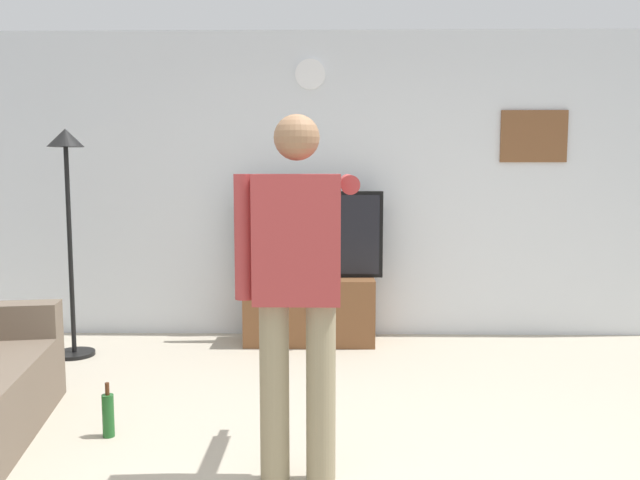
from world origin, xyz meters
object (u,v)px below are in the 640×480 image
Objects in this scene: tv_stand at (310,310)px; person_standing_nearer_lamp at (297,279)px; wall_clock at (310,74)px; floor_lamp at (68,195)px; beverage_bottle at (108,415)px; television at (310,234)px; framed_picture at (534,136)px.

tv_stand is 0.64× the size of person_standing_nearer_lamp.
person_standing_nearer_lamp is at bearing -89.44° from wall_clock.
wall_clock is 0.15× the size of floor_lamp.
person_standing_nearer_lamp reaches higher than beverage_bottle.
television is (0.00, 0.05, 0.66)m from tv_stand.
floor_lamp reaches higher than beverage_bottle.
television is at bearing -90.00° from wall_clock.
person_standing_nearer_lamp reaches higher than television.
wall_clock reaches higher than beverage_bottle.
tv_stand reaches higher than beverage_bottle.
wall_clock is at bearing 20.66° from floor_lamp.
tv_stand is at bearing 90.63° from person_standing_nearer_lamp.
television is at bearing -172.77° from framed_picture.
person_standing_nearer_lamp reaches higher than tv_stand.
beverage_bottle is (-3.03, -2.29, -1.66)m from framed_picture.
person_standing_nearer_lamp is (0.03, -2.54, 0.05)m from television.
wall_clock is at bearing -179.85° from framed_picture.
floor_lamp is at bearing -166.07° from television.
person_standing_nearer_lamp is (-1.93, -2.79, -0.79)m from framed_picture.
wall_clock is 0.15× the size of person_standing_nearer_lamp.
television is at bearing 62.46° from beverage_bottle.
framed_picture is at bearing 7.23° from television.
beverage_bottle is at bearing -62.44° from floor_lamp.
tv_stand is 2.27m from beverage_bottle.
television is 2.16× the size of framed_picture.
framed_picture is (1.96, 0.00, -0.54)m from wall_clock.
framed_picture is 1.86× the size of beverage_bottle.
beverage_bottle is (-1.06, -2.29, -2.19)m from wall_clock.
television is 4.02× the size of beverage_bottle.
beverage_bottle is at bearing 155.38° from person_standing_nearer_lamp.
framed_picture is at bearing 10.55° from floor_lamp.
person_standing_nearer_lamp is 1.48m from beverage_bottle.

